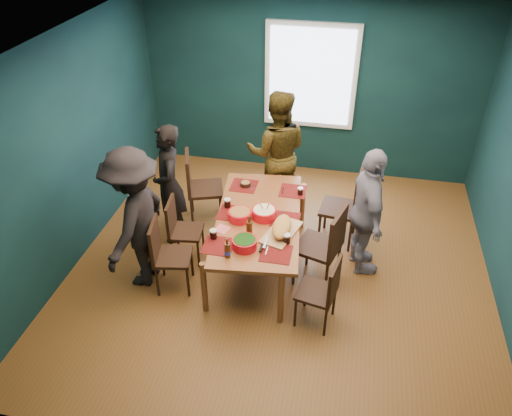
{
  "coord_description": "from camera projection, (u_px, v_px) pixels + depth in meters",
  "views": [
    {
      "loc": [
        0.65,
        -4.63,
        4.1
      ],
      "look_at": [
        -0.3,
        -0.05,
        0.88
      ],
      "focal_mm": 35.0,
      "sensor_mm": 36.0,
      "label": 1
    }
  ],
  "objects": [
    {
      "name": "cola_glass_b",
      "position": [
        287.0,
        238.0,
        5.36
      ],
      "size": [
        0.08,
        0.08,
        0.11
      ],
      "color": "black",
      "rests_on": "dining_table"
    },
    {
      "name": "napkin_b",
      "position": [
        222.0,
        229.0,
        5.6
      ],
      "size": [
        0.19,
        0.19,
        0.0
      ],
      "primitive_type": "cube",
      "rotation": [
        0.0,
        0.0,
        -0.32
      ],
      "color": "#DB5C67",
      "rests_on": "dining_table"
    },
    {
      "name": "person_far_left",
      "position": [
        169.0,
        185.0,
        6.24
      ],
      "size": [
        0.58,
        0.69,
        1.59
      ],
      "primitive_type": "imported",
      "rotation": [
        0.0,
        0.0,
        5.13
      ],
      "color": "black",
      "rests_on": "floor"
    },
    {
      "name": "chair_right_near",
      "position": [
        324.0,
        289.0,
        5.14
      ],
      "size": [
        0.45,
        0.45,
        0.85
      ],
      "rotation": [
        0.0,
        0.0,
        -0.2
      ],
      "color": "black",
      "rests_on": "floor"
    },
    {
      "name": "cola_glass_d",
      "position": [
        227.0,
        203.0,
        5.92
      ],
      "size": [
        0.08,
        0.08,
        0.11
      ],
      "color": "black",
      "rests_on": "dining_table"
    },
    {
      "name": "person_near_left",
      "position": [
        136.0,
        219.0,
        5.52
      ],
      "size": [
        0.73,
        1.16,
        1.72
      ],
      "primitive_type": "imported",
      "rotation": [
        0.0,
        0.0,
        4.63
      ],
      "color": "black",
      "rests_on": "floor"
    },
    {
      "name": "small_bowl",
      "position": [
        245.0,
        184.0,
        6.33
      ],
      "size": [
        0.14,
        0.14,
        0.06
      ],
      "color": "black",
      "rests_on": "dining_table"
    },
    {
      "name": "beer_bottle_b",
      "position": [
        249.0,
        229.0,
        5.43
      ],
      "size": [
        0.07,
        0.07,
        0.27
      ],
      "color": "#46200C",
      "rests_on": "dining_table"
    },
    {
      "name": "chair_left_mid",
      "position": [
        179.0,
        226.0,
        6.04
      ],
      "size": [
        0.42,
        0.42,
        0.84
      ],
      "rotation": [
        0.0,
        0.0,
        0.12
      ],
      "color": "black",
      "rests_on": "floor"
    },
    {
      "name": "bowl_herbs",
      "position": [
        245.0,
        243.0,
        5.29
      ],
      "size": [
        0.27,
        0.27,
        0.12
      ],
      "color": "red",
      "rests_on": "dining_table"
    },
    {
      "name": "chair_left_far",
      "position": [
        198.0,
        183.0,
        6.66
      ],
      "size": [
        0.59,
        0.59,
        1.02
      ],
      "rotation": [
        0.0,
        0.0,
        0.32
      ],
      "color": "black",
      "rests_on": "floor"
    },
    {
      "name": "bowl_dumpling",
      "position": [
        264.0,
        213.0,
        5.75
      ],
      "size": [
        0.28,
        0.28,
        0.26
      ],
      "color": "red",
      "rests_on": "dining_table"
    },
    {
      "name": "chair_right_far",
      "position": [
        348.0,
        203.0,
        6.26
      ],
      "size": [
        0.51,
        0.51,
        1.02
      ],
      "rotation": [
        0.0,
        0.0,
        -0.12
      ],
      "color": "black",
      "rests_on": "floor"
    },
    {
      "name": "cola_glass_c",
      "position": [
        300.0,
        191.0,
        6.15
      ],
      "size": [
        0.07,
        0.07,
        0.1
      ],
      "color": "black",
      "rests_on": "dining_table"
    },
    {
      "name": "chair_left_near",
      "position": [
        165.0,
        251.0,
        5.6
      ],
      "size": [
        0.47,
        0.47,
        0.9
      ],
      "rotation": [
        0.0,
        0.0,
        0.18
      ],
      "color": "black",
      "rests_on": "floor"
    },
    {
      "name": "person_right",
      "position": [
        367.0,
        213.0,
        5.71
      ],
      "size": [
        0.63,
        1.02,
        1.62
      ],
      "primitive_type": "imported",
      "rotation": [
        0.0,
        0.0,
        1.83
      ],
      "color": "silver",
      "rests_on": "floor"
    },
    {
      "name": "person_back",
      "position": [
        277.0,
        153.0,
        6.77
      ],
      "size": [
        0.94,
        0.78,
        1.75
      ],
      "primitive_type": "imported",
      "rotation": [
        0.0,
        0.0,
        3.29
      ],
      "color": "black",
      "rests_on": "floor"
    },
    {
      "name": "chair_right_mid",
      "position": [
        327.0,
        242.0,
        5.6
      ],
      "size": [
        0.58,
        0.58,
        1.04
      ],
      "rotation": [
        0.0,
        0.0,
        -0.29
      ],
      "color": "black",
      "rests_on": "floor"
    },
    {
      "name": "napkin_c",
      "position": [
        275.0,
        257.0,
        5.19
      ],
      "size": [
        0.2,
        0.2,
        0.0
      ],
      "primitive_type": "cube",
      "rotation": [
        0.0,
        0.0,
        0.59
      ],
      "color": "#DB5C67",
      "rests_on": "dining_table"
    },
    {
      "name": "napkin_a",
      "position": [
        291.0,
        216.0,
        5.81
      ],
      "size": [
        0.18,
        0.18,
        0.0
      ],
      "primitive_type": "cube",
      "rotation": [
        0.0,
        0.0,
        0.52
      ],
      "color": "#DB5C67",
      "rests_on": "dining_table"
    },
    {
      "name": "room",
      "position": [
        287.0,
        159.0,
        5.61
      ],
      "size": [
        5.01,
        5.01,
        2.71
      ],
      "color": "brown",
      "rests_on": "ground"
    },
    {
      "name": "dining_table",
      "position": [
        258.0,
        221.0,
        5.84
      ],
      "size": [
        1.17,
        2.01,
        0.73
      ],
      "rotation": [
        0.0,
        0.0,
        0.12
      ],
      "color": "brown",
      "rests_on": "floor"
    },
    {
      "name": "cutting_board",
      "position": [
        282.0,
        228.0,
        5.5
      ],
      "size": [
        0.43,
        0.72,
        0.15
      ],
      "rotation": [
        0.0,
        0.0,
        -0.29
      ],
      "color": "tan",
      "rests_on": "dining_table"
    },
    {
      "name": "beer_bottle_a",
      "position": [
        227.0,
        250.0,
        5.15
      ],
      "size": [
        0.07,
        0.07,
        0.24
      ],
      "color": "#46200C",
      "rests_on": "dining_table"
    },
    {
      "name": "bowl_salad",
      "position": [
        240.0,
        215.0,
        5.72
      ],
      "size": [
        0.27,
        0.27,
        0.11
      ],
      "color": "red",
      "rests_on": "dining_table"
    },
    {
      "name": "cola_glass_a",
      "position": [
        213.0,
        234.0,
        5.43
      ],
      "size": [
        0.08,
        0.08,
        0.11
      ],
      "color": "black",
      "rests_on": "dining_table"
    }
  ]
}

